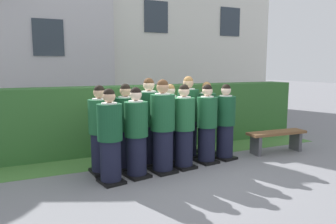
{
  "coord_description": "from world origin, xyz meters",
  "views": [
    {
      "loc": [
        -2.52,
        -5.26,
        1.92
      ],
      "look_at": [
        0.0,
        0.27,
        1.05
      ],
      "focal_mm": 34.29,
      "sensor_mm": 36.0,
      "label": 1
    }
  ],
  "objects": [
    {
      "name": "hedge",
      "position": [
        0.0,
        1.78,
        0.74
      ],
      "size": [
        8.41,
        0.7,
        1.47
      ],
      "color": "#33662D",
      "rests_on": "ground"
    },
    {
      "name": "student_rear_row_2",
      "position": [
        -0.3,
        0.49,
        0.81
      ],
      "size": [
        0.45,
        0.53,
        1.7
      ],
      "color": "black",
      "rests_on": "ground"
    },
    {
      "name": "student_front_row_3",
      "position": [
        0.21,
        0.02,
        0.76
      ],
      "size": [
        0.43,
        0.53,
        1.59
      ],
      "color": "black",
      "rests_on": "ground"
    },
    {
      "name": "wooden_bench",
      "position": [
        2.59,
        0.11,
        0.35
      ],
      "size": [
        1.42,
        0.43,
        0.48
      ],
      "color": "brown",
      "rests_on": "ground"
    },
    {
      "name": "student_rear_row_5",
      "position": [
        1.14,
        0.74,
        0.75
      ],
      "size": [
        0.43,
        0.5,
        1.58
      ],
      "color": "black",
      "rests_on": "ground"
    },
    {
      "name": "student_front_row_4",
      "position": [
        0.78,
        0.12,
        0.75
      ],
      "size": [
        0.42,
        0.49,
        1.57
      ],
      "color": "black",
      "rests_on": "ground"
    },
    {
      "name": "student_rear_row_0",
      "position": [
        -1.29,
        0.36,
        0.76
      ],
      "size": [
        0.41,
        0.52,
        1.59
      ],
      "color": "black",
      "rests_on": "ground"
    },
    {
      "name": "student_front_row_5",
      "position": [
        1.27,
        0.19,
        0.74
      ],
      "size": [
        0.44,
        0.51,
        1.56
      ],
      "color": "black",
      "rests_on": "ground"
    },
    {
      "name": "student_rear_row_1",
      "position": [
        -0.8,
        0.41,
        0.76
      ],
      "size": [
        0.43,
        0.5,
        1.6
      ],
      "color": "black",
      "rests_on": "ground"
    },
    {
      "name": "student_front_row_1",
      "position": [
        -0.77,
        -0.1,
        0.75
      ],
      "size": [
        0.45,
        0.52,
        1.57
      ],
      "color": "black",
      "rests_on": "ground"
    },
    {
      "name": "student_front_row_0",
      "position": [
        -1.26,
        -0.21,
        0.75
      ],
      "size": [
        0.44,
        0.53,
        1.57
      ],
      "color": "black",
      "rests_on": "ground"
    },
    {
      "name": "student_front_row_2",
      "position": [
        -0.25,
        -0.06,
        0.81
      ],
      "size": [
        0.46,
        0.54,
        1.69
      ],
      "color": "black",
      "rests_on": "ground"
    },
    {
      "name": "ground_plane",
      "position": [
        0.0,
        0.0,
        0.0
      ],
      "size": [
        60.0,
        60.0,
        0.0
      ],
      "primitive_type": "plane",
      "color": "slate"
    },
    {
      "name": "lawn_strip",
      "position": [
        0.0,
        0.98,
        0.0
      ],
      "size": [
        8.41,
        0.9,
        0.01
      ],
      "primitive_type": "cube",
      "color": "#477A38",
      "rests_on": "ground"
    },
    {
      "name": "school_building_main",
      "position": [
        3.56,
        7.25,
        4.11
      ],
      "size": [
        7.46,
        3.45,
        8.01
      ],
      "color": "silver",
      "rests_on": "ground"
    },
    {
      "name": "student_rear_row_3",
      "position": [
        0.18,
        0.56,
        0.75
      ],
      "size": [
        0.44,
        0.53,
        1.57
      ],
      "color": "black",
      "rests_on": "ground"
    },
    {
      "name": "student_rear_row_4",
      "position": [
        0.63,
        0.63,
        0.82
      ],
      "size": [
        0.47,
        0.57,
        1.72
      ],
      "color": "black",
      "rests_on": "ground"
    }
  ]
}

